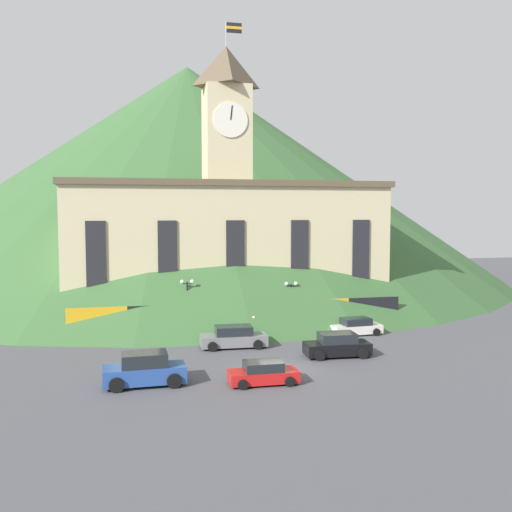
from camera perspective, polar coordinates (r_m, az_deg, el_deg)
ground_plane at (r=40.09m, az=2.36°, el=-11.30°), size 160.00×160.00×0.00m
civic_building at (r=58.84m, az=-2.93°, el=1.58°), size 32.69×9.68×29.86m
banner_fence at (r=51.69m, az=-1.33°, el=-6.14°), size 30.49×0.12×2.74m
hillside_backdrop at (r=95.61m, az=-6.84°, el=8.23°), size 99.88×99.88×34.32m
street_lamp_right at (r=51.78m, az=-6.89°, el=-3.77°), size 1.26×0.36×4.77m
street_lamp_center at (r=53.71m, az=3.53°, el=-3.77°), size 1.26×0.36×4.30m
car_blue_van at (r=37.08m, az=-11.08°, el=-11.16°), size 5.15×2.47×2.10m
car_gray_pickup at (r=46.17m, az=-2.26°, el=-8.14°), size 5.38×2.54×1.75m
car_white_taxi at (r=51.55m, az=9.95°, el=-7.00°), size 4.62×2.39×1.50m
car_red_sedan at (r=36.83m, az=0.72°, el=-11.65°), size 4.42×2.17×1.45m
car_black_suv at (r=43.81m, az=8.11°, el=-8.85°), size 5.00×2.58×1.80m
pedestrian at (r=49.73m, az=-0.22°, el=-6.98°), size 0.57×0.57×1.86m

